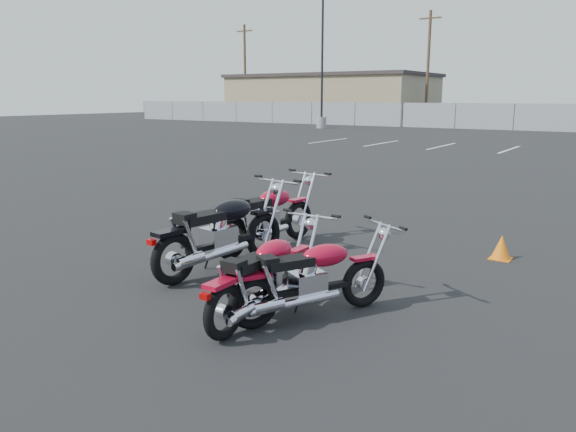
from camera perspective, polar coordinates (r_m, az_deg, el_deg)
The scene contains 11 objects.
ground at distance 7.54m, azimuth -3.79°, elevation -5.46°, with size 120.00×120.00×0.00m, color black.
motorcycle_front_red at distance 8.45m, azimuth -2.17°, elevation -0.07°, with size 0.86×2.22×1.08m.
motorcycle_second_black at distance 7.41m, azimuth -6.76°, elevation -1.70°, with size 0.89×2.31×1.13m.
motorcycle_third_red at distance 5.82m, azimuth 2.39°, elevation -6.36°, with size 1.28×1.83×0.94m.
motorcycle_rear_red at distance 5.84m, azimuth -2.32°, elevation -6.20°, with size 0.76×1.97×0.97m.
training_cone_near at distance 8.53m, azimuth 20.86°, elevation -2.97°, with size 0.29×0.29×0.35m.
light_pole_west at distance 41.19m, azimuth 3.46°, elevation 12.75°, with size 0.80×0.70×10.58m.
tan_building_west at distance 54.52m, azimuth 4.46°, elevation 11.91°, with size 18.40×10.40×4.30m.
utility_pole_a at distance 56.45m, azimuth -4.39°, elevation 14.48°, with size 1.80×0.24×9.00m.
utility_pole_b at distance 48.62m, azimuth 14.03°, elevation 14.57°, with size 1.80×0.24×9.00m.
parking_line_stripes at distance 26.72m, azimuth 18.41°, elevation 6.59°, with size 15.12×4.00×0.01m.
Camera 1 is at (4.35, -5.73, 2.27)m, focal length 35.00 mm.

